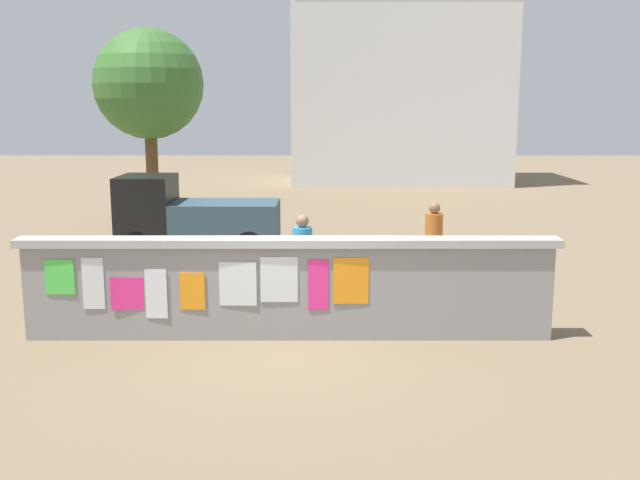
# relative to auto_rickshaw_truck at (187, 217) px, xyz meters

# --- Properties ---
(ground) EXTENTS (60.00, 60.00, 0.00)m
(ground) POSITION_rel_auto_rickshaw_truck_xyz_m (2.49, 2.00, -0.90)
(ground) COLOR #7A664C
(poster_wall) EXTENTS (8.02, 0.42, 1.53)m
(poster_wall) POSITION_rel_auto_rickshaw_truck_xyz_m (2.48, -6.00, -0.11)
(poster_wall) COLOR gray
(poster_wall) RESTS_ON ground
(auto_rickshaw_truck) EXTENTS (3.62, 1.54, 1.85)m
(auto_rickshaw_truck) POSITION_rel_auto_rickshaw_truck_xyz_m (0.00, 0.00, 0.00)
(auto_rickshaw_truck) COLOR black
(auto_rickshaw_truck) RESTS_ON ground
(motorcycle) EXTENTS (1.90, 0.56, 0.87)m
(motorcycle) POSITION_rel_auto_rickshaw_truck_xyz_m (0.68, -3.90, -0.44)
(motorcycle) COLOR black
(motorcycle) RESTS_ON ground
(bicycle_near) EXTENTS (1.69, 0.49, 0.95)m
(bicycle_near) POSITION_rel_auto_rickshaw_truck_xyz_m (4.24, -4.97, -0.54)
(bicycle_near) COLOR black
(bicycle_near) RESTS_ON ground
(person_walking) EXTENTS (0.38, 0.38, 1.62)m
(person_walking) POSITION_rel_auto_rickshaw_truck_xyz_m (2.66, -4.31, 0.09)
(person_walking) COLOR purple
(person_walking) RESTS_ON ground
(person_bystander) EXTENTS (0.47, 0.47, 1.62)m
(person_bystander) POSITION_rel_auto_rickshaw_truck_xyz_m (5.14, -2.75, 0.09)
(person_bystander) COLOR #D83F72
(person_bystander) RESTS_ON ground
(tree_roadside) EXTENTS (3.30, 3.30, 5.67)m
(tree_roadside) POSITION_rel_auto_rickshaw_truck_xyz_m (-2.19, 5.99, 3.09)
(tree_roadside) COLOR brown
(tree_roadside) RESTS_ON ground
(building_background) EXTENTS (9.45, 5.38, 8.72)m
(building_background) POSITION_rel_auto_rickshaw_truck_xyz_m (6.36, 15.98, 3.48)
(building_background) COLOR silver
(building_background) RESTS_ON ground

